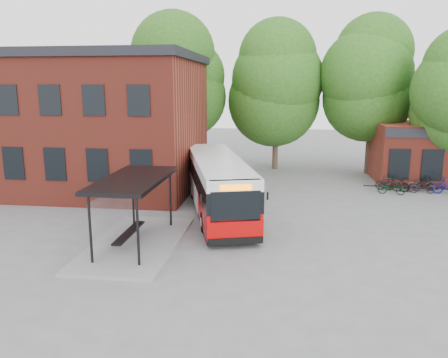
# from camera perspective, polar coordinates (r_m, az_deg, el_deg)

# --- Properties ---
(ground) EXTENTS (100.00, 100.00, 0.00)m
(ground) POSITION_cam_1_polar(r_m,az_deg,el_deg) (18.98, 2.75, -8.07)
(ground) COLOR slate
(station_building) EXTENTS (18.40, 10.40, 8.50)m
(station_building) POSITION_cam_1_polar(r_m,az_deg,el_deg) (30.48, -20.97, 7.01)
(station_building) COLOR maroon
(station_building) RESTS_ON ground
(bus_shelter) EXTENTS (3.60, 7.00, 2.90)m
(bus_shelter) POSITION_cam_1_polar(r_m,az_deg,el_deg) (18.49, -11.55, -4.13)
(bus_shelter) COLOR black
(bus_shelter) RESTS_ON ground
(bike_rail) EXTENTS (5.20, 0.10, 0.38)m
(bike_rail) POSITION_cam_1_polar(r_m,az_deg,el_deg) (29.55, 22.68, -1.26)
(bike_rail) COLOR black
(bike_rail) RESTS_ON ground
(tree_0) EXTENTS (7.92, 7.92, 11.00)m
(tree_0) POSITION_cam_1_polar(r_m,az_deg,el_deg) (34.58, -5.03, 10.34)
(tree_0) COLOR #235015
(tree_0) RESTS_ON ground
(tree_1) EXTENTS (7.92, 7.92, 10.40)m
(tree_1) POSITION_cam_1_polar(r_m,az_deg,el_deg) (34.79, 6.85, 9.82)
(tree_1) COLOR #235015
(tree_1) RESTS_ON ground
(tree_2) EXTENTS (7.92, 7.92, 11.00)m
(tree_2) POSITION_cam_1_polar(r_m,az_deg,el_deg) (34.41, 18.75, 9.75)
(tree_2) COLOR #235015
(tree_2) RESTS_ON ground
(city_bus) EXTENTS (5.40, 11.55, 2.88)m
(city_bus) POSITION_cam_1_polar(r_m,az_deg,el_deg) (22.90, -0.86, -0.77)
(city_bus) COLOR #B20606
(city_bus) RESTS_ON ground
(bicycle_1) EXTENTS (1.70, 0.96, 0.98)m
(bicycle_1) POSITION_cam_1_polar(r_m,az_deg,el_deg) (29.53, 20.75, -0.51)
(bicycle_1) COLOR black
(bicycle_1) RESTS_ON ground
(bicycle_2) EXTENTS (1.67, 0.88, 0.83)m
(bicycle_2) POSITION_cam_1_polar(r_m,az_deg,el_deg) (28.57, 21.04, -1.09)
(bicycle_2) COLOR black
(bicycle_2) RESTS_ON ground
(bicycle_3) EXTENTS (1.59, 1.05, 0.93)m
(bicycle_3) POSITION_cam_1_polar(r_m,az_deg,el_deg) (29.54, 21.63, -0.62)
(bicycle_3) COLOR black
(bicycle_3) RESTS_ON ground
(bicycle_4) EXTENTS (1.52, 0.57, 0.79)m
(bicycle_4) POSITION_cam_1_polar(r_m,az_deg,el_deg) (29.62, 24.50, -0.97)
(bicycle_4) COLOR black
(bicycle_4) RESTS_ON ground
(bicycle_5) EXTENTS (1.53, 0.83, 0.89)m
(bicycle_5) POSITION_cam_1_polar(r_m,az_deg,el_deg) (30.29, 24.66, -0.63)
(bicycle_5) COLOR black
(bicycle_5) RESTS_ON ground
(bicycle_6) EXTENTS (1.97, 1.05, 0.98)m
(bicycle_6) POSITION_cam_1_polar(r_m,az_deg,el_deg) (30.09, 24.30, -0.57)
(bicycle_6) COLOR #25252C
(bicycle_6) RESTS_ON ground
(bicycle_7) EXTENTS (1.83, 0.62, 1.08)m
(bicycle_7) POSITION_cam_1_polar(r_m,az_deg,el_deg) (30.08, 27.19, -0.75)
(bicycle_7) COLOR #090F4E
(bicycle_7) RESTS_ON ground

